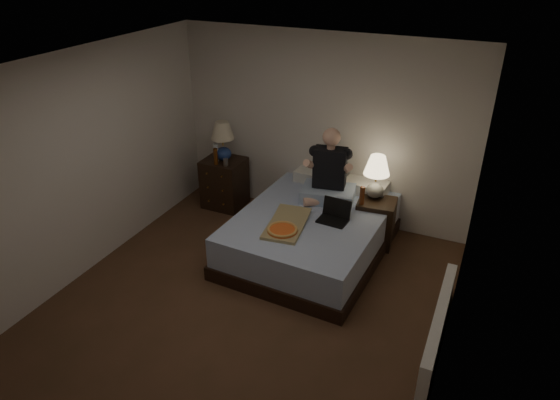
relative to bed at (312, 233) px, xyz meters
The scene contains 19 objects.
floor 1.33m from the bed, 101.37° to the right, with size 4.00×4.50×0.00m, color brown.
ceiling 2.58m from the bed, 101.37° to the right, with size 4.00×4.50×0.00m, color white.
wall_back 1.40m from the bed, 104.83° to the left, with size 4.00×2.50×0.00m, color silver.
wall_front 3.67m from the bed, 94.17° to the right, with size 4.00×2.50×0.00m, color silver.
wall_left 2.77m from the bed, 150.47° to the right, with size 4.50×2.50×0.00m, color silver.
wall_right 2.37m from the bed, 36.27° to the right, with size 4.50×2.50×0.00m, color silver.
bed is the anchor object (origin of this frame).
nightstand_left 1.71m from the bed, 158.70° to the left, with size 0.55×0.50×0.72m, color black.
nightstand_right 0.84m from the bed, 38.91° to the left, with size 0.46×0.41×0.60m, color black.
lamp_left 1.84m from the bed, 158.58° to the left, with size 0.32×0.32×0.56m, color navy, non-canonical shape.
lamp_right 1.04m from the bed, 46.22° to the left, with size 0.32×0.32×0.56m, color gray, non-canonical shape.
water_bottle 1.84m from the bed, 161.64° to the left, with size 0.07×0.07×0.25m, color white.
soda_can 1.61m from the bed, 162.27° to the left, with size 0.07×0.07×0.10m, color #A7A6A2.
beer_bottle_left 1.76m from the bed, 164.31° to the left, with size 0.06×0.06×0.23m, color #4E260B.
beer_bottle_right 0.76m from the bed, 37.47° to the left, with size 0.06×0.06×0.23m, color #61280D.
person 0.85m from the bed, 84.28° to the left, with size 0.66×0.52×0.93m, color black, non-canonical shape.
laptop 0.49m from the bed, 15.43° to the right, with size 0.34×0.28×0.24m, color black, non-canonical shape.
pizza_box 0.66m from the bed, 104.25° to the right, with size 0.40×0.76×0.08m, color tan, non-canonical shape.
radiator 1.93m from the bed, 30.10° to the right, with size 0.10×1.60×0.40m, color white.
Camera 1 is at (2.07, -3.63, 3.48)m, focal length 32.00 mm.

